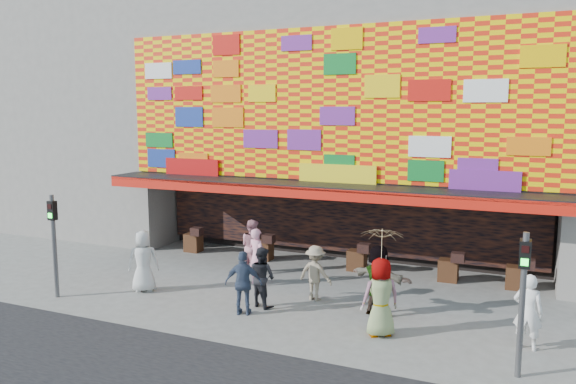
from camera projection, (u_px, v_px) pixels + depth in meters
name	position (u px, v px, depth m)	size (l,w,h in m)	color
ground	(273.00, 310.00, 15.21)	(90.00, 90.00, 0.00)	slate
shop_building	(361.00, 114.00, 21.88)	(15.20, 9.40, 10.00)	gray
neighbor_left	(96.00, 97.00, 26.73)	(11.00, 8.00, 12.00)	gray
signal_left	(54.00, 234.00, 16.02)	(0.22, 0.20, 3.00)	#59595B
signal_right	(523.00, 288.00, 11.14)	(0.22, 0.20, 3.00)	#59595B
ped_a	(143.00, 261.00, 16.68)	(0.91, 0.59, 1.86)	silver
ped_b	(257.00, 257.00, 17.33)	(0.65, 0.43, 1.78)	pink
ped_c	(262.00, 277.00, 15.41)	(0.81, 0.63, 1.67)	black
ped_d	(315.00, 273.00, 15.93)	(1.02, 0.59, 1.58)	gray
ped_e	(244.00, 283.00, 14.78)	(1.00, 0.42, 1.71)	#35435D
ped_f	(378.00, 280.00, 14.74)	(1.76, 0.56, 1.90)	gray
ped_g	(381.00, 297.00, 13.36)	(0.93, 0.61, 1.90)	gray
ped_h	(528.00, 312.00, 12.63)	(0.64, 0.42, 1.75)	white
ped_i	(253.00, 246.00, 18.65)	(0.87, 0.68, 1.79)	#C7808E
parasol	(382.00, 248.00, 13.19)	(1.30, 1.31, 1.88)	#FFD9A0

